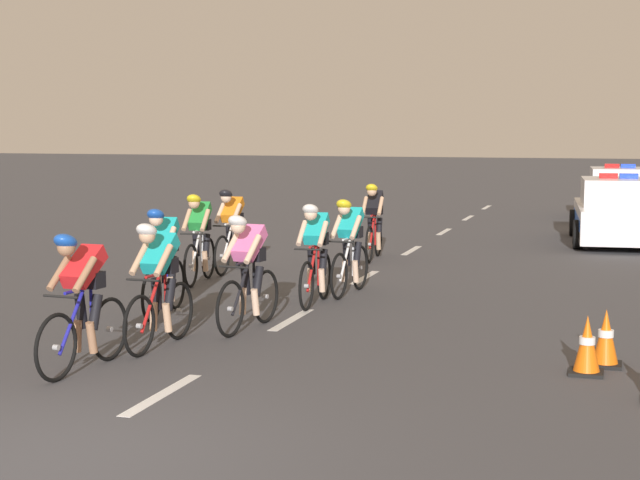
{
  "coord_description": "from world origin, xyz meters",
  "views": [
    {
      "loc": [
        4.3,
        -6.6,
        2.63
      ],
      "look_at": [
        0.36,
        6.18,
        1.1
      ],
      "focal_mm": 55.51,
      "sensor_mm": 36.0,
      "label": 1
    }
  ],
  "objects_px": {
    "cyclist_ninth": "(374,220)",
    "police_car_nearest": "(617,213)",
    "cyclist_third": "(248,270)",
    "cyclist_lead": "(82,300)",
    "cyclist_fourth": "(163,260)",
    "traffic_cone_mid": "(606,339)",
    "cyclist_eighth": "(232,229)",
    "police_car_second": "(619,196)",
    "cyclist_seventh": "(199,237)",
    "cyclist_second": "(158,283)",
    "cyclist_fifth": "(315,253)",
    "traffic_cone_near": "(587,346)",
    "cyclist_sixth": "(349,245)"
  },
  "relations": [
    {
      "from": "cyclist_ninth",
      "to": "police_car_nearest",
      "type": "distance_m",
      "value": 6.34
    },
    {
      "from": "cyclist_third",
      "to": "police_car_nearest",
      "type": "relative_size",
      "value": 0.38
    },
    {
      "from": "cyclist_lead",
      "to": "cyclist_fourth",
      "type": "relative_size",
      "value": 1.0
    },
    {
      "from": "cyclist_lead",
      "to": "traffic_cone_mid",
      "type": "distance_m",
      "value": 5.74
    },
    {
      "from": "cyclist_eighth",
      "to": "police_car_nearest",
      "type": "bearing_deg",
      "value": 45.52
    },
    {
      "from": "cyclist_fourth",
      "to": "cyclist_eighth",
      "type": "bearing_deg",
      "value": 99.21
    },
    {
      "from": "police_car_nearest",
      "to": "police_car_second",
      "type": "distance_m",
      "value": 6.06
    },
    {
      "from": "cyclist_fourth",
      "to": "cyclist_eighth",
      "type": "xyz_separation_m",
      "value": [
        -0.68,
        4.18,
        0.0
      ]
    },
    {
      "from": "cyclist_third",
      "to": "cyclist_seventh",
      "type": "xyz_separation_m",
      "value": [
        -2.2,
        3.41,
        0.0
      ]
    },
    {
      "from": "cyclist_eighth",
      "to": "police_car_second",
      "type": "relative_size",
      "value": 0.38
    },
    {
      "from": "cyclist_eighth",
      "to": "police_car_second",
      "type": "xyz_separation_m",
      "value": [
        6.66,
        12.84,
        -0.11
      ]
    },
    {
      "from": "cyclist_second",
      "to": "cyclist_eighth",
      "type": "relative_size",
      "value": 1.0
    },
    {
      "from": "cyclist_eighth",
      "to": "cyclist_ninth",
      "type": "height_order",
      "value": "same"
    },
    {
      "from": "cyclist_lead",
      "to": "cyclist_third",
      "type": "relative_size",
      "value": 1.0
    },
    {
      "from": "cyclist_ninth",
      "to": "cyclist_seventh",
      "type": "bearing_deg",
      "value": -118.94
    },
    {
      "from": "cyclist_third",
      "to": "police_car_nearest",
      "type": "distance_m",
      "value": 12.39
    },
    {
      "from": "cyclist_fifth",
      "to": "cyclist_seventh",
      "type": "xyz_separation_m",
      "value": [
        -2.5,
        1.42,
        0.0
      ]
    },
    {
      "from": "cyclist_seventh",
      "to": "police_car_nearest",
      "type": "bearing_deg",
      "value": 50.52
    },
    {
      "from": "cyclist_eighth",
      "to": "police_car_nearest",
      "type": "relative_size",
      "value": 0.38
    },
    {
      "from": "cyclist_fourth",
      "to": "police_car_second",
      "type": "bearing_deg",
      "value": 70.63
    },
    {
      "from": "cyclist_ninth",
      "to": "traffic_cone_mid",
      "type": "height_order",
      "value": "cyclist_ninth"
    },
    {
      "from": "cyclist_second",
      "to": "cyclist_seventh",
      "type": "xyz_separation_m",
      "value": [
        -1.57,
        4.71,
        0.0
      ]
    },
    {
      "from": "cyclist_eighth",
      "to": "cyclist_ninth",
      "type": "bearing_deg",
      "value": 49.84
    },
    {
      "from": "cyclist_eighth",
      "to": "police_car_nearest",
      "type": "xyz_separation_m",
      "value": [
        6.66,
        6.78,
        -0.11
      ]
    },
    {
      "from": "cyclist_lead",
      "to": "cyclist_second",
      "type": "bearing_deg",
      "value": 77.22
    },
    {
      "from": "cyclist_fourth",
      "to": "cyclist_seventh",
      "type": "relative_size",
      "value": 1.0
    },
    {
      "from": "police_car_nearest",
      "to": "police_car_second",
      "type": "xyz_separation_m",
      "value": [
        -0.0,
        6.06,
        0.0
      ]
    },
    {
      "from": "cyclist_third",
      "to": "cyclist_fifth",
      "type": "bearing_deg",
      "value": 81.55
    },
    {
      "from": "cyclist_ninth",
      "to": "traffic_cone_near",
      "type": "height_order",
      "value": "cyclist_ninth"
    },
    {
      "from": "cyclist_lead",
      "to": "cyclist_eighth",
      "type": "bearing_deg",
      "value": 99.69
    },
    {
      "from": "cyclist_second",
      "to": "cyclist_eighth",
      "type": "bearing_deg",
      "value": 104.22
    },
    {
      "from": "cyclist_lead",
      "to": "cyclist_fifth",
      "type": "relative_size",
      "value": 1.0
    },
    {
      "from": "cyclist_ninth",
      "to": "cyclist_second",
      "type": "bearing_deg",
      "value": -93.5
    },
    {
      "from": "cyclist_fourth",
      "to": "traffic_cone_near",
      "type": "xyz_separation_m",
      "value": [
        5.79,
        -1.68,
        -0.48
      ]
    },
    {
      "from": "cyclist_lead",
      "to": "cyclist_seventh",
      "type": "distance_m",
      "value": 6.1
    },
    {
      "from": "cyclist_fourth",
      "to": "traffic_cone_mid",
      "type": "height_order",
      "value": "cyclist_fourth"
    },
    {
      "from": "cyclist_fifth",
      "to": "traffic_cone_near",
      "type": "height_order",
      "value": "cyclist_fifth"
    },
    {
      "from": "cyclist_sixth",
      "to": "police_car_second",
      "type": "distance_m",
      "value": 15.1
    },
    {
      "from": "cyclist_third",
      "to": "cyclist_fifth",
      "type": "relative_size",
      "value": 1.0
    },
    {
      "from": "cyclist_fourth",
      "to": "cyclist_ninth",
      "type": "distance_m",
      "value": 6.75
    },
    {
      "from": "cyclist_fourth",
      "to": "police_car_nearest",
      "type": "xyz_separation_m",
      "value": [
        5.98,
        10.96,
        -0.11
      ]
    },
    {
      "from": "police_car_second",
      "to": "traffic_cone_mid",
      "type": "distance_m",
      "value": 18.27
    },
    {
      "from": "cyclist_fourth",
      "to": "cyclist_eighth",
      "type": "relative_size",
      "value": 1.0
    },
    {
      "from": "cyclist_second",
      "to": "police_car_nearest",
      "type": "xyz_separation_m",
      "value": [
        5.13,
        12.84,
        -0.11
      ]
    },
    {
      "from": "cyclist_third",
      "to": "cyclist_fourth",
      "type": "xyz_separation_m",
      "value": [
        -1.49,
        0.58,
        0.0
      ]
    },
    {
      "from": "cyclist_second",
      "to": "cyclist_fifth",
      "type": "bearing_deg",
      "value": 74.31
    },
    {
      "from": "police_car_second",
      "to": "traffic_cone_mid",
      "type": "bearing_deg",
      "value": -90.04
    },
    {
      "from": "cyclist_lead",
      "to": "cyclist_second",
      "type": "height_order",
      "value": "same"
    },
    {
      "from": "cyclist_third",
      "to": "cyclist_seventh",
      "type": "distance_m",
      "value": 4.06
    },
    {
      "from": "cyclist_fourth",
      "to": "police_car_second",
      "type": "xyz_separation_m",
      "value": [
        5.98,
        17.02,
        -0.11
      ]
    }
  ]
}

